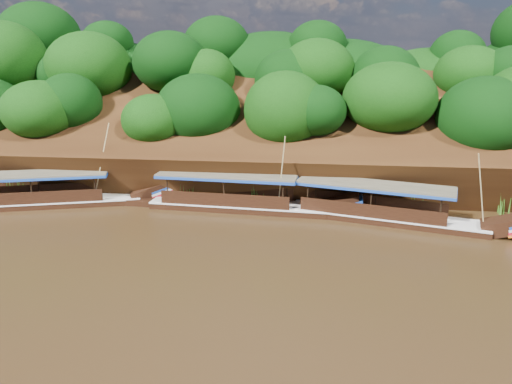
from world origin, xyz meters
TOP-DOWN VIEW (x-y plane):
  - ground at (0.00, 0.00)m, footprint 160.00×160.00m
  - riverbank at (-0.01, 22.73)m, footprint 120.00×30.06m
  - boat_0 at (10.71, 6.46)m, footprint 16.28×6.43m
  - boat_1 at (0.07, 8.20)m, footprint 16.00×3.61m
  - boat_2 at (-14.72, 7.72)m, footprint 16.48×6.84m
  - reeds at (-3.68, 9.52)m, footprint 48.29×2.70m

SIDE VIEW (x-z plane):
  - ground at x=0.00m, z-range 0.00..0.00m
  - boat_2 at x=-14.72m, z-range -2.79..3.97m
  - boat_0 at x=10.71m, z-range -2.40..3.60m
  - boat_1 at x=0.07m, z-range -2.58..3.82m
  - reeds at x=-3.68m, z-range -0.05..1.75m
  - riverbank at x=-0.01m, z-range -7.81..11.59m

